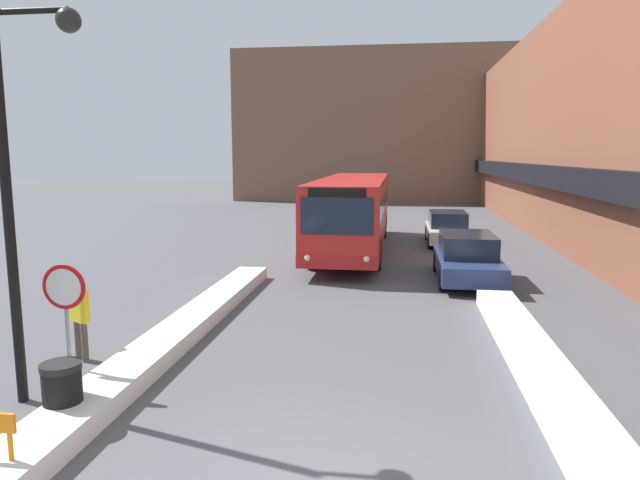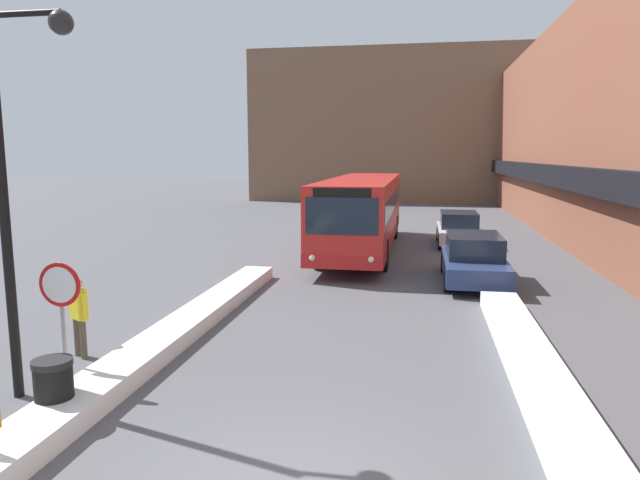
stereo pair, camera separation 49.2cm
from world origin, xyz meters
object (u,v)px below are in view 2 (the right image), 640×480
at_px(street_lamp, 17,162).
at_px(pedestrian, 78,310).
at_px(parked_car_middle, 459,229).
at_px(stop_sign, 61,297).
at_px(trash_bin, 54,390).
at_px(city_bus, 362,211).
at_px(parked_car_front, 474,259).

relative_size(street_lamp, pedestrian, 3.87).
height_order(parked_car_middle, stop_sign, stop_sign).
height_order(parked_car_middle, pedestrian, pedestrian).
bearing_deg(stop_sign, trash_bin, -62.17).
relative_size(city_bus, parked_car_front, 2.78).
bearing_deg(trash_bin, parked_car_middle, 69.00).
height_order(parked_car_middle, trash_bin, parked_car_middle).
height_order(parked_car_front, trash_bin, parked_car_front).
relative_size(parked_car_front, street_lamp, 0.73).
bearing_deg(city_bus, street_lamp, -104.15).
distance_m(parked_car_front, trash_bin, 12.85).
xyz_separation_m(parked_car_middle, street_lamp, (-7.85, -17.59, 3.12)).
height_order(stop_sign, pedestrian, stop_sign).
bearing_deg(pedestrian, parked_car_middle, 95.11).
relative_size(street_lamp, trash_bin, 6.50).
relative_size(stop_sign, pedestrian, 1.35).
xyz_separation_m(city_bus, parked_car_middle, (4.01, 2.35, -0.93)).
bearing_deg(pedestrian, city_bus, 105.25).
height_order(parked_car_front, parked_car_middle, parked_car_front).
bearing_deg(parked_car_front, street_lamp, -127.88).
xyz_separation_m(city_bus, trash_bin, (-3.00, -15.91, -1.18)).
height_order(pedestrian, trash_bin, pedestrian).
distance_m(city_bus, street_lamp, 15.87).
relative_size(parked_car_front, parked_car_middle, 1.07).
xyz_separation_m(street_lamp, pedestrian, (-0.35, 1.86, -2.88)).
relative_size(pedestrian, trash_bin, 1.68).
bearing_deg(parked_car_middle, pedestrian, -117.54).
distance_m(city_bus, parked_car_front, 6.59).
height_order(street_lamp, pedestrian, street_lamp).
bearing_deg(stop_sign, pedestrian, 112.70).
relative_size(parked_car_front, pedestrian, 2.85).
bearing_deg(trash_bin, city_bus, 79.32).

